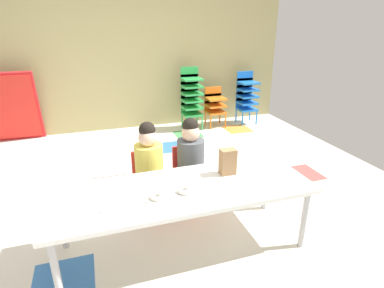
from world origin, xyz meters
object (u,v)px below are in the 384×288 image
object	(u,v)px
seated_child_middle_seat	(190,155)
kid_chair_green_stack	(191,95)
craft_table	(183,193)
paper_plate_center_table	(111,206)
donut_powdered_on_plate	(157,196)
kid_chair_blue_stack	(246,95)
kid_chair_orange_stack	(215,104)
seated_child_near_camera	(149,160)
paper_plate_near_edge	(157,199)
paper_bag_brown	(228,162)
donut_powdered_loose	(184,190)
folded_activity_table	(7,108)

from	to	relation	value
seated_child_middle_seat	kid_chair_green_stack	world-z (taller)	kid_chair_green_stack
craft_table	paper_plate_center_table	world-z (taller)	paper_plate_center_table
paper_plate_center_table	donut_powdered_on_plate	world-z (taller)	donut_powdered_on_plate
kid_chair_green_stack	kid_chair_blue_stack	distance (m)	1.05
craft_table	kid_chair_orange_stack	distance (m)	3.28
seated_child_near_camera	donut_powdered_on_plate	xyz separation A→B (m)	(-0.07, -0.69, 0.02)
craft_table	seated_child_near_camera	xyz separation A→B (m)	(-0.15, 0.59, 0.04)
kid_chair_green_stack	kid_chair_orange_stack	xyz separation A→B (m)	(0.43, -0.00, -0.18)
seated_child_middle_seat	kid_chair_blue_stack	size ratio (longest dim) A/B	1.00
paper_plate_near_edge	donut_powdered_on_plate	distance (m)	0.02
kid_chair_green_stack	kid_chair_orange_stack	bearing A→B (deg)	-0.13
seated_child_near_camera	paper_bag_brown	xyz separation A→B (m)	(0.58, -0.47, 0.11)
seated_child_middle_seat	paper_plate_near_edge	size ratio (longest dim) A/B	5.10
donut_powdered_loose	kid_chair_blue_stack	bearing A→B (deg)	55.32
craft_table	kid_chair_orange_stack	bearing A→B (deg)	63.58
seated_child_middle_seat	craft_table	bearing A→B (deg)	-113.29
paper_plate_near_edge	paper_bag_brown	bearing A→B (deg)	18.15
donut_powdered_on_plate	donut_powdered_loose	xyz separation A→B (m)	(0.22, 0.03, -0.01)
kid_chair_green_stack	donut_powdered_loose	distance (m)	3.17
kid_chair_green_stack	paper_plate_center_table	size ratio (longest dim) A/B	5.78
paper_plate_near_edge	paper_plate_center_table	xyz separation A→B (m)	(-0.32, 0.00, 0.00)
craft_table	folded_activity_table	bearing A→B (deg)	119.94
kid_chair_green_stack	kid_chair_blue_stack	world-z (taller)	kid_chair_green_stack
seated_child_near_camera	kid_chair_orange_stack	bearing A→B (deg)	55.56
craft_table	seated_child_near_camera	world-z (taller)	seated_child_near_camera
seated_child_middle_seat	donut_powdered_on_plate	xyz separation A→B (m)	(-0.48, -0.69, 0.02)
paper_plate_near_edge	paper_plate_center_table	world-z (taller)	same
paper_bag_brown	kid_chair_orange_stack	bearing A→B (deg)	69.89
kid_chair_green_stack	paper_bag_brown	xyz separation A→B (m)	(-0.60, -2.82, 0.09)
seated_child_middle_seat	kid_chair_blue_stack	bearing A→B (deg)	52.29
paper_bag_brown	paper_plate_near_edge	distance (m)	0.69
kid_chair_orange_stack	kid_chair_blue_stack	distance (m)	0.62
donut_powdered_loose	seated_child_near_camera	bearing A→B (deg)	102.49
craft_table	donut_powdered_on_plate	xyz separation A→B (m)	(-0.23, -0.10, 0.07)
craft_table	paper_bag_brown	bearing A→B (deg)	15.10
seated_child_middle_seat	paper_plate_center_table	bearing A→B (deg)	-139.44
kid_chair_orange_stack	paper_bag_brown	distance (m)	3.01
craft_table	paper_plate_near_edge	world-z (taller)	paper_plate_near_edge
donut_powdered_loose	kid_chair_orange_stack	bearing A→B (deg)	63.96
seated_child_middle_seat	paper_plate_center_table	world-z (taller)	seated_child_middle_seat
craft_table	paper_plate_center_table	xyz separation A→B (m)	(-0.55, -0.10, 0.05)
kid_chair_orange_stack	craft_table	bearing A→B (deg)	-116.42
craft_table	donut_powdered_on_plate	distance (m)	0.25
paper_plate_center_table	kid_chair_orange_stack	bearing A→B (deg)	56.52
craft_table	donut_powdered_on_plate	size ratio (longest dim) A/B	18.83
kid_chair_orange_stack	paper_plate_center_table	xyz separation A→B (m)	(-2.00, -3.03, 0.16)
seated_child_near_camera	kid_chair_orange_stack	world-z (taller)	seated_child_near_camera
craft_table	seated_child_middle_seat	xyz separation A→B (m)	(0.25, 0.59, 0.04)
seated_child_middle_seat	folded_activity_table	distance (m)	3.28
seated_child_near_camera	folded_activity_table	distance (m)	3.05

